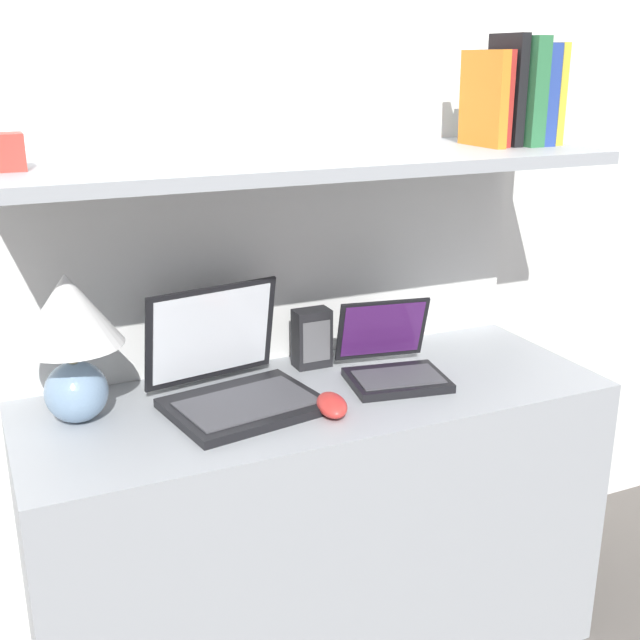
{
  "coord_description": "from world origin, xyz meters",
  "views": [
    {
      "loc": [
        -0.71,
        -1.31,
        1.47
      ],
      "look_at": [
        0.0,
        0.25,
        0.91
      ],
      "focal_mm": 45.0,
      "sensor_mm": 36.0,
      "label": 1
    }
  ],
  "objects_px": {
    "book_yellow": "(544,94)",
    "book_red": "(494,98)",
    "computer_mouse": "(332,405)",
    "book_blue": "(532,94)",
    "book_black": "(506,90)",
    "shelf_gadget": "(2,152)",
    "table_lamp": "(70,330)",
    "laptop_small": "(392,363)",
    "laptop_large": "(234,381)",
    "book_green": "(519,91)",
    "book_orange": "(483,99)",
    "router_box": "(312,338)"
  },
  "relations": [
    {
      "from": "laptop_large",
      "to": "computer_mouse",
      "type": "relative_size",
      "value": 2.92
    },
    {
      "from": "laptop_large",
      "to": "book_yellow",
      "type": "distance_m",
      "value": 1.03
    },
    {
      "from": "laptop_small",
      "to": "computer_mouse",
      "type": "distance_m",
      "value": 0.25
    },
    {
      "from": "laptop_small",
      "to": "book_orange",
      "type": "distance_m",
      "value": 0.66
    },
    {
      "from": "computer_mouse",
      "to": "laptop_small",
      "type": "bearing_deg",
      "value": 29.45
    },
    {
      "from": "laptop_large",
      "to": "book_yellow",
      "type": "height_order",
      "value": "book_yellow"
    },
    {
      "from": "computer_mouse",
      "to": "book_red",
      "type": "relative_size",
      "value": 0.57
    },
    {
      "from": "book_black",
      "to": "shelf_gadget",
      "type": "xyz_separation_m",
      "value": [
        -1.14,
        0.0,
        -0.09
      ]
    },
    {
      "from": "book_blue",
      "to": "book_orange",
      "type": "distance_m",
      "value": 0.14
    },
    {
      "from": "book_orange",
      "to": "table_lamp",
      "type": "bearing_deg",
      "value": 179.07
    },
    {
      "from": "laptop_large",
      "to": "shelf_gadget",
      "type": "bearing_deg",
      "value": 175.41
    },
    {
      "from": "table_lamp",
      "to": "book_blue",
      "type": "distance_m",
      "value": 1.22
    },
    {
      "from": "shelf_gadget",
      "to": "laptop_large",
      "type": "bearing_deg",
      "value": -4.59
    },
    {
      "from": "book_red",
      "to": "book_orange",
      "type": "relative_size",
      "value": 1.0
    },
    {
      "from": "book_green",
      "to": "book_red",
      "type": "height_order",
      "value": "book_green"
    },
    {
      "from": "shelf_gadget",
      "to": "book_red",
      "type": "bearing_deg",
      "value": 0.0
    },
    {
      "from": "router_box",
      "to": "table_lamp",
      "type": "bearing_deg",
      "value": -171.76
    },
    {
      "from": "book_blue",
      "to": "book_orange",
      "type": "xyz_separation_m",
      "value": [
        -0.14,
        0.0,
        -0.01
      ]
    },
    {
      "from": "table_lamp",
      "to": "laptop_small",
      "type": "xyz_separation_m",
      "value": [
        0.73,
        -0.07,
        -0.16
      ]
    },
    {
      "from": "book_orange",
      "to": "book_green",
      "type": "bearing_deg",
      "value": 0.0
    },
    {
      "from": "laptop_large",
      "to": "book_red",
      "type": "relative_size",
      "value": 1.67
    },
    {
      "from": "table_lamp",
      "to": "book_black",
      "type": "distance_m",
      "value": 1.15
    },
    {
      "from": "book_yellow",
      "to": "book_black",
      "type": "distance_m",
      "value": 0.12
    },
    {
      "from": "laptop_large",
      "to": "book_yellow",
      "type": "relative_size",
      "value": 1.56
    },
    {
      "from": "book_black",
      "to": "book_green",
      "type": "bearing_deg",
      "value": 0.0
    },
    {
      "from": "book_blue",
      "to": "book_red",
      "type": "distance_m",
      "value": 0.11
    },
    {
      "from": "laptop_large",
      "to": "book_red",
      "type": "height_order",
      "value": "book_red"
    },
    {
      "from": "laptop_large",
      "to": "book_black",
      "type": "xyz_separation_m",
      "value": [
        0.72,
        0.03,
        0.62
      ]
    },
    {
      "from": "laptop_small",
      "to": "computer_mouse",
      "type": "bearing_deg",
      "value": -150.55
    },
    {
      "from": "table_lamp",
      "to": "laptop_small",
      "type": "relative_size",
      "value": 1.2
    },
    {
      "from": "book_blue",
      "to": "router_box",
      "type": "bearing_deg",
      "value": 169.5
    },
    {
      "from": "laptop_small",
      "to": "book_yellow",
      "type": "height_order",
      "value": "book_yellow"
    },
    {
      "from": "computer_mouse",
      "to": "book_red",
      "type": "bearing_deg",
      "value": 19.4
    },
    {
      "from": "book_black",
      "to": "shelf_gadget",
      "type": "bearing_deg",
      "value": 180.0
    },
    {
      "from": "table_lamp",
      "to": "book_blue",
      "type": "xyz_separation_m",
      "value": [
        1.13,
        -0.02,
        0.45
      ]
    },
    {
      "from": "laptop_small",
      "to": "book_green",
      "type": "relative_size",
      "value": 1.07
    },
    {
      "from": "book_red",
      "to": "table_lamp",
      "type": "bearing_deg",
      "value": 179.1
    },
    {
      "from": "book_yellow",
      "to": "book_red",
      "type": "bearing_deg",
      "value": 180.0
    },
    {
      "from": "book_red",
      "to": "book_green",
      "type": "bearing_deg",
      "value": 0.0
    },
    {
      "from": "book_blue",
      "to": "book_yellow",
      "type": "bearing_deg",
      "value": 0.0
    },
    {
      "from": "book_green",
      "to": "book_red",
      "type": "xyz_separation_m",
      "value": [
        -0.07,
        0.0,
        -0.02
      ]
    },
    {
      "from": "computer_mouse",
      "to": "book_green",
      "type": "xyz_separation_m",
      "value": [
        0.58,
        0.18,
        0.65
      ]
    },
    {
      "from": "computer_mouse",
      "to": "book_yellow",
      "type": "xyz_separation_m",
      "value": [
        0.66,
        0.18,
        0.64
      ]
    },
    {
      "from": "book_yellow",
      "to": "book_orange",
      "type": "relative_size",
      "value": 1.08
    },
    {
      "from": "table_lamp",
      "to": "book_red",
      "type": "bearing_deg",
      "value": -0.9
    },
    {
      "from": "book_blue",
      "to": "book_red",
      "type": "relative_size",
      "value": 1.07
    },
    {
      "from": "book_yellow",
      "to": "book_green",
      "type": "bearing_deg",
      "value": 180.0
    },
    {
      "from": "router_box",
      "to": "book_red",
      "type": "distance_m",
      "value": 0.73
    },
    {
      "from": "computer_mouse",
      "to": "book_black",
      "type": "distance_m",
      "value": 0.86
    },
    {
      "from": "book_red",
      "to": "shelf_gadget",
      "type": "bearing_deg",
      "value": 180.0
    }
  ]
}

